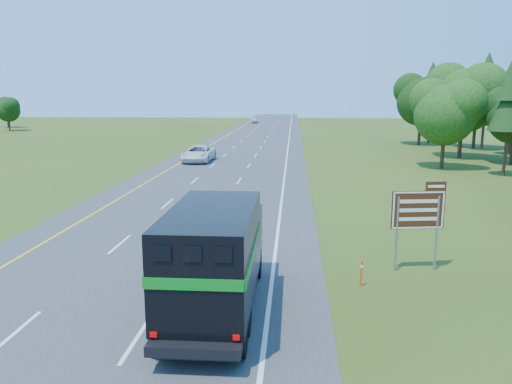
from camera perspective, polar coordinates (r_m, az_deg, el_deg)
ground at (r=14.36m, az=-23.38°, el=-18.64°), size 300.00×300.00×0.00m
road at (r=61.66m, az=-1.53°, el=4.53°), size 15.00×260.00×0.04m
lane_markings at (r=61.65m, az=-1.53°, el=4.56°), size 11.15×260.00×0.01m
horse_truck at (r=15.88m, az=-4.61°, el=-7.24°), size 2.57×8.01×3.54m
white_suv at (r=53.11m, az=-6.56°, el=4.38°), size 2.95×6.15×1.69m
far_car at (r=129.40m, az=-0.18°, el=8.22°), size 2.01×4.42×1.47m
exit_sign at (r=20.60m, az=18.11°, el=-2.35°), size 2.11×0.37×3.60m
delineator at (r=18.84m, az=11.97°, el=-9.00°), size 0.08×0.05×0.99m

